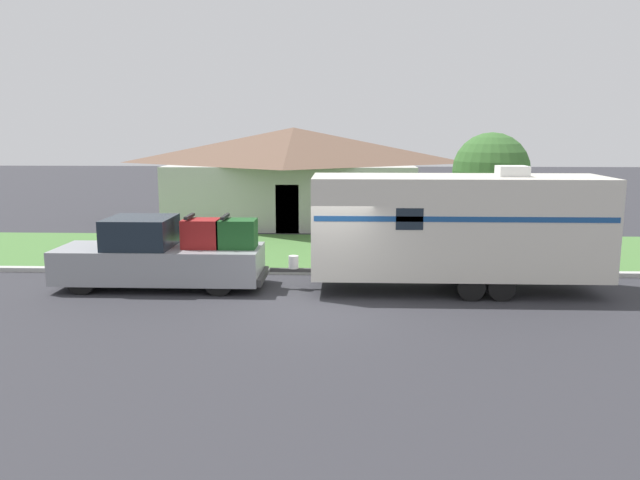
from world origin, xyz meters
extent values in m
plane|color=#2D2D33|center=(0.00, 0.00, 0.00)|extent=(120.00, 120.00, 0.00)
cube|color=#ADADA8|center=(0.00, 3.75, 0.07)|extent=(80.00, 0.30, 0.14)
cube|color=#477538|center=(0.00, 7.40, 0.01)|extent=(80.00, 7.00, 0.03)
cube|color=#B2B2A8|center=(-1.96, 14.96, 1.42)|extent=(11.11, 7.23, 2.83)
pyramid|color=brown|center=(-1.96, 14.96, 3.67)|extent=(12.00, 7.81, 1.68)
cube|color=#4C3828|center=(-1.96, 11.37, 1.05)|extent=(1.00, 0.06, 2.10)
cylinder|color=black|center=(-6.64, 1.14, 0.41)|extent=(0.82, 0.28, 0.82)
cylinder|color=black|center=(-6.64, 2.73, 0.41)|extent=(0.82, 0.28, 0.82)
cylinder|color=black|center=(-2.87, 1.14, 0.41)|extent=(0.82, 0.28, 0.82)
cylinder|color=black|center=(-2.87, 2.73, 0.41)|extent=(0.82, 0.28, 0.82)
cube|color=gray|center=(-5.84, 1.94, 0.70)|extent=(3.44, 1.95, 0.94)
cube|color=#19232D|center=(-5.22, 1.94, 1.59)|extent=(1.79, 1.80, 0.84)
cube|color=gray|center=(-2.98, 1.94, 0.70)|extent=(2.27, 1.95, 0.94)
cube|color=#333333|center=(-1.78, 1.94, 0.35)|extent=(0.12, 1.76, 0.20)
cube|color=maroon|center=(-3.48, 1.94, 1.56)|extent=(1.05, 0.82, 0.80)
cube|color=black|center=(-3.82, 1.94, 2.04)|extent=(0.10, 0.90, 0.08)
cube|color=#194C1E|center=(-2.48, 1.94, 1.56)|extent=(1.05, 0.82, 0.80)
cube|color=black|center=(-2.81, 1.94, 2.04)|extent=(0.10, 0.90, 0.08)
cylinder|color=black|center=(3.84, 0.88, 0.36)|extent=(0.72, 0.22, 0.72)
cylinder|color=black|center=(3.84, 2.99, 0.36)|extent=(0.72, 0.22, 0.72)
cylinder|color=black|center=(4.63, 0.88, 0.36)|extent=(0.72, 0.22, 0.72)
cylinder|color=black|center=(4.63, 2.99, 0.36)|extent=(0.72, 0.22, 0.72)
cube|color=beige|center=(3.60, 1.94, 1.84)|extent=(7.92, 2.39, 2.70)
cube|color=navy|center=(3.60, 0.74, 2.17)|extent=(7.76, 0.01, 0.14)
cube|color=#383838|center=(-0.98, 1.94, 0.54)|extent=(1.23, 0.12, 0.10)
cylinder|color=silver|center=(-0.91, 1.94, 0.77)|extent=(0.28, 0.28, 0.36)
cube|color=silver|center=(5.02, 1.94, 3.33)|extent=(0.80, 0.68, 0.28)
cube|color=#19232D|center=(2.17, 0.74, 2.17)|extent=(0.70, 0.01, 0.56)
cylinder|color=brown|center=(1.62, 4.58, 0.58)|extent=(0.09, 0.09, 1.16)
cube|color=#B2B2B2|center=(1.62, 4.58, 1.27)|extent=(0.48, 0.20, 0.22)
cylinder|color=brown|center=(5.53, 6.62, 1.02)|extent=(0.24, 0.24, 2.04)
sphere|color=#38662D|center=(5.53, 6.62, 3.03)|extent=(2.62, 2.62, 2.62)
camera|label=1|loc=(0.51, -15.11, 4.45)|focal=35.00mm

